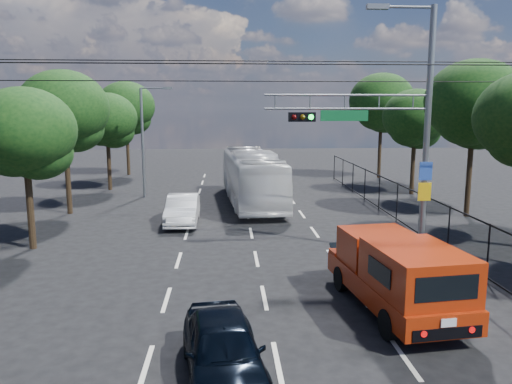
{
  "coord_description": "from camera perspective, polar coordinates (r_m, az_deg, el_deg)",
  "views": [
    {
      "loc": [
        -1.14,
        -10.61,
        5.81
      ],
      "look_at": [
        -0.07,
        7.02,
        2.8
      ],
      "focal_mm": 35.0,
      "sensor_mm": 36.0,
      "label": 1
    }
  ],
  "objects": [
    {
      "name": "tree_right_e",
      "position": [
        42.59,
        14.17,
        9.56
      ],
      "size": [
        5.28,
        5.28,
        8.58
      ],
      "color": "black",
      "rests_on": "ground"
    },
    {
      "name": "red_pickup",
      "position": [
        14.96,
        15.75,
        -8.82
      ],
      "size": [
        2.79,
        6.05,
        2.18
      ],
      "color": "black",
      "rests_on": "ground"
    },
    {
      "name": "signal_mast",
      "position": [
        19.69,
        15.73,
        7.66
      ],
      "size": [
        6.43,
        0.39,
        9.5
      ],
      "color": "slate",
      "rests_on": "ground"
    },
    {
      "name": "tree_right_c",
      "position": [
        28.72,
        23.65,
        8.72
      ],
      "size": [
        5.1,
        5.1,
        8.29
      ],
      "color": "black",
      "rests_on": "ground"
    },
    {
      "name": "tree_left_b",
      "position": [
        22.18,
        -24.84,
        5.61
      ],
      "size": [
        4.08,
        4.08,
        6.63
      ],
      "color": "black",
      "rests_on": "ground"
    },
    {
      "name": "streetlight_left",
      "position": [
        33.07,
        -12.56,
        6.21
      ],
      "size": [
        2.09,
        0.22,
        7.08
      ],
      "color": "slate",
      "rests_on": "ground"
    },
    {
      "name": "tree_left_d",
      "position": [
        36.59,
        -16.62,
        7.57
      ],
      "size": [
        4.2,
        4.2,
        6.83
      ],
      "color": "black",
      "rests_on": "ground"
    },
    {
      "name": "utility_wires",
      "position": [
        19.53,
        -0.11,
        13.85
      ],
      "size": [
        22.0,
        5.04,
        0.74
      ],
      "color": "black",
      "rests_on": "ground"
    },
    {
      "name": "ground",
      "position": [
        12.15,
        2.46,
        -18.91
      ],
      "size": [
        120.0,
        120.0,
        0.0
      ],
      "primitive_type": "plane",
      "color": "black",
      "rests_on": "ground"
    },
    {
      "name": "lane_markings",
      "position": [
        25.31,
        -0.79,
        -3.59
      ],
      "size": [
        6.12,
        38.0,
        0.01
      ],
      "color": "beige",
      "rests_on": "ground"
    },
    {
      "name": "tree_left_c",
      "position": [
        28.96,
        -21.05,
        8.22
      ],
      "size": [
        4.8,
        4.8,
        7.8
      ],
      "color": "black",
      "rests_on": "ground"
    },
    {
      "name": "tree_left_e",
      "position": [
        44.45,
        -14.59,
        9.01
      ],
      "size": [
        4.92,
        4.92,
        7.99
      ],
      "color": "black",
      "rests_on": "ground"
    },
    {
      "name": "tree_right_d",
      "position": [
        34.98,
        17.74,
        7.65
      ],
      "size": [
        4.32,
        4.32,
        7.02
      ],
      "color": "black",
      "rests_on": "ground"
    },
    {
      "name": "white_bus",
      "position": [
        30.36,
        -0.47,
        1.72
      ],
      "size": [
        3.54,
        11.73,
        3.22
      ],
      "primitive_type": "imported",
      "rotation": [
        0.0,
        0.0,
        0.07
      ],
      "color": "silver",
      "rests_on": "ground"
    },
    {
      "name": "fence_right",
      "position": [
        24.86,
        17.2,
        -1.84
      ],
      "size": [
        0.06,
        34.03,
        2.0
      ],
      "color": "black",
      "rests_on": "ground"
    },
    {
      "name": "white_van",
      "position": [
        25.42,
        -8.38,
        -1.98
      ],
      "size": [
        1.54,
        4.37,
        1.44
      ],
      "primitive_type": "imported",
      "rotation": [
        0.0,
        0.0,
        0.0
      ],
      "color": "white",
      "rests_on": "ground"
    },
    {
      "name": "navy_hatchback",
      "position": [
        11.2,
        -3.76,
        -17.51
      ],
      "size": [
        2.15,
        4.28,
        1.4
      ],
      "primitive_type": "imported",
      "rotation": [
        0.0,
        0.0,
        0.12
      ],
      "color": "black",
      "rests_on": "ground"
    }
  ]
}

